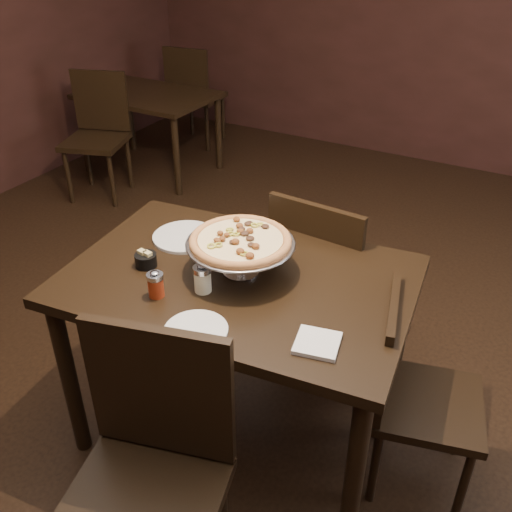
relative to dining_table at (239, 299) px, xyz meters
The scene contains 16 objects.
room 0.70m from the dining_table, 57.12° to the left, with size 6.04×7.04×2.84m.
dining_table is the anchor object (origin of this frame).
background_table 3.09m from the dining_table, 135.09° to the left, with size 1.10×0.73×0.69m.
pizza_stand 0.25m from the dining_table, 99.39° to the left, with size 0.42×0.42×0.17m.
parmesan_shaker 0.23m from the dining_table, 113.05° to the right, with size 0.07×0.07×0.12m.
pepper_flake_shaker 0.36m from the dining_table, 126.94° to the right, with size 0.06×0.06×0.11m.
packet_caddy 0.40m from the dining_table, 162.11° to the right, with size 0.09×0.09×0.07m.
napkin_stack 0.50m from the dining_table, 27.27° to the right, with size 0.14×0.14×0.02m, color white.
plate_left 0.39m from the dining_table, 158.02° to the left, with size 0.27×0.27×0.01m, color silver.
plate_near 0.38m from the dining_table, 82.39° to the right, with size 0.22×0.22×0.01m, color silver.
serving_spatula 0.25m from the dining_table, 29.47° to the left, with size 0.14×0.14×0.02m.
chair_far 0.60m from the dining_table, 76.47° to the left, with size 0.48×0.48×0.97m.
chair_near 0.74m from the dining_table, 81.91° to the right, with size 0.57×0.57×1.01m.
chair_side 0.74m from the dining_table, ahead, with size 0.49×0.49×0.86m.
bg_chair_far 3.64m from the dining_table, 127.48° to the left, with size 0.49×0.49×0.95m.
bg_chair_near 2.79m from the dining_table, 144.25° to the left, with size 0.57×0.57×0.95m.
Camera 1 is at (0.93, -1.65, 2.03)m, focal length 40.00 mm.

